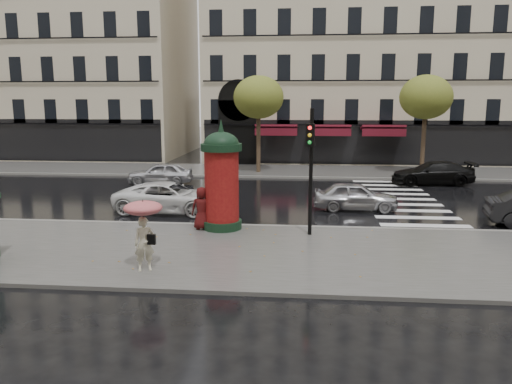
# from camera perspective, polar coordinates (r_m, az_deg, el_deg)

# --- Properties ---
(ground) EXTENTS (160.00, 160.00, 0.00)m
(ground) POSITION_cam_1_polar(r_m,az_deg,el_deg) (16.82, 1.67, -6.75)
(ground) COLOR black
(ground) RESTS_ON ground
(near_sidewalk) EXTENTS (90.00, 7.00, 0.12)m
(near_sidewalk) POSITION_cam_1_polar(r_m,az_deg,el_deg) (16.32, 1.56, -7.06)
(near_sidewalk) COLOR #474744
(near_sidewalk) RESTS_ON ground
(far_sidewalk) EXTENTS (90.00, 6.00, 0.12)m
(far_sidewalk) POSITION_cam_1_polar(r_m,az_deg,el_deg) (35.40, 3.65, 2.41)
(far_sidewalk) COLOR #474744
(far_sidewalk) RESTS_ON ground
(near_kerb) EXTENTS (90.00, 0.25, 0.14)m
(near_kerb) POSITION_cam_1_polar(r_m,az_deg,el_deg) (19.68, 2.24, -3.99)
(near_kerb) COLOR slate
(near_kerb) RESTS_ON ground
(far_kerb) EXTENTS (90.00, 0.25, 0.14)m
(far_kerb) POSITION_cam_1_polar(r_m,az_deg,el_deg) (32.43, 3.49, 1.70)
(far_kerb) COLOR slate
(far_kerb) RESTS_ON ground
(zebra_crossing) EXTENTS (3.60, 11.75, 0.01)m
(zebra_crossing) POSITION_cam_1_polar(r_m,az_deg,el_deg) (26.59, 16.06, -0.76)
(zebra_crossing) COLOR silver
(zebra_crossing) RESTS_ON ground
(bldg_far_corner) EXTENTS (26.00, 14.00, 22.90)m
(bldg_far_corner) POSITION_cam_1_polar(r_m,az_deg,el_deg) (46.75, 12.00, 17.97)
(bldg_far_corner) COLOR #B7A88C
(bldg_far_corner) RESTS_ON ground
(bldg_far_left) EXTENTS (24.00, 14.00, 22.90)m
(bldg_far_left) POSITION_cam_1_polar(r_m,az_deg,el_deg) (51.86, -22.03, 16.69)
(bldg_far_left) COLOR #B7A88C
(bldg_far_left) RESTS_ON ground
(tree_far_left) EXTENTS (3.40, 3.40, 6.64)m
(tree_far_left) POSITION_cam_1_polar(r_m,az_deg,el_deg) (34.18, 0.28, 10.74)
(tree_far_left) COLOR #38281C
(tree_far_left) RESTS_ON ground
(tree_far_right) EXTENTS (3.40, 3.40, 6.64)m
(tree_far_right) POSITION_cam_1_polar(r_m,az_deg,el_deg) (34.97, 18.85, 10.18)
(tree_far_right) COLOR #38281C
(tree_far_right) RESTS_ON ground
(woman_umbrella) EXTENTS (1.10, 1.10, 2.11)m
(woman_umbrella) POSITION_cam_1_polar(r_m,az_deg,el_deg) (14.57, -12.71, -3.54)
(woman_umbrella) COLOR beige
(woman_umbrella) RESTS_ON near_sidewalk
(woman_red) EXTENTS (1.10, 1.06, 1.79)m
(woman_red) POSITION_cam_1_polar(r_m,az_deg,el_deg) (19.00, -4.12, -1.61)
(woman_red) COLOR maroon
(woman_red) RESTS_ON near_sidewalk
(man_burgundy) EXTENTS (0.83, 0.57, 1.63)m
(man_burgundy) POSITION_cam_1_polar(r_m,az_deg,el_deg) (19.04, -6.23, -1.86)
(man_burgundy) COLOR #430D0D
(man_burgundy) RESTS_ON near_sidewalk
(morris_column) EXTENTS (1.55, 1.55, 4.17)m
(morris_column) POSITION_cam_1_polar(r_m,az_deg,el_deg) (18.90, -3.95, 1.73)
(morris_column) COLOR black
(morris_column) RESTS_ON near_sidewalk
(traffic_light) EXTENTS (0.32, 0.44, 4.57)m
(traffic_light) POSITION_cam_1_polar(r_m,az_deg,el_deg) (17.88, 6.26, 3.69)
(traffic_light) COLOR black
(traffic_light) RESTS_ON near_sidewalk
(car_silver) EXTENTS (3.82, 1.56, 1.30)m
(car_silver) POSITION_cam_1_polar(r_m,az_deg,el_deg) (23.31, 11.30, -0.46)
(car_silver) COLOR #B0AFB4
(car_silver) RESTS_ON ground
(car_white) EXTENTS (4.99, 2.50, 1.36)m
(car_white) POSITION_cam_1_polar(r_m,az_deg,el_deg) (22.71, -9.88, -0.63)
(car_white) COLOR white
(car_white) RESTS_ON ground
(car_black) EXTENTS (4.86, 2.14, 1.39)m
(car_black) POSITION_cam_1_polar(r_m,az_deg,el_deg) (31.71, 19.54, 2.06)
(car_black) COLOR black
(car_black) RESTS_ON ground
(car_far_silver) EXTENTS (4.02, 1.98, 1.32)m
(car_far_silver) POSITION_cam_1_polar(r_m,az_deg,el_deg) (30.61, -10.87, 2.13)
(car_far_silver) COLOR silver
(car_far_silver) RESTS_ON ground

